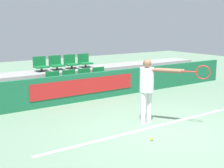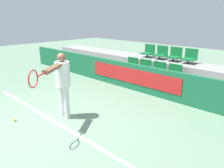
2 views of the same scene
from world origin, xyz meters
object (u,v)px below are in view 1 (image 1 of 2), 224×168
at_px(stadium_chair_0, 54,81).
at_px(stadium_chair_1, 70,79).
at_px(stadium_chair_7, 85,61).
at_px(stadium_chair_5, 56,64).
at_px(stadium_chair_2, 86,77).
at_px(stadium_chair_3, 100,75).
at_px(tennis_player, 150,84).
at_px(stadium_chair_6, 71,62).
at_px(tennis_ball, 152,139).
at_px(stadium_chair_4, 41,65).

bearing_deg(stadium_chair_0, stadium_chair_1, 0.00).
distance_m(stadium_chair_1, stadium_chair_7, 1.64).
distance_m(stadium_chair_0, stadium_chair_1, 0.58).
xyz_separation_m(stadium_chair_0, stadium_chair_5, (0.58, 1.08, 0.39)).
bearing_deg(stadium_chair_7, stadium_chair_2, -118.35).
relative_size(stadium_chair_3, tennis_player, 0.32).
height_order(stadium_chair_3, stadium_chair_6, stadium_chair_6).
bearing_deg(tennis_ball, stadium_chair_7, 74.18).
xyz_separation_m(stadium_chair_4, stadium_chair_7, (1.75, 0.00, 0.00)).
height_order(stadium_chair_4, tennis_ball, stadium_chair_4).
height_order(stadium_chair_1, stadium_chair_2, same).
distance_m(stadium_chair_2, stadium_chair_7, 1.29).
height_order(stadium_chair_1, stadium_chair_5, stadium_chair_5).
bearing_deg(stadium_chair_6, stadium_chair_4, 180.00).
bearing_deg(stadium_chair_0, tennis_player, -76.39).
bearing_deg(tennis_ball, stadium_chair_2, 77.49).
distance_m(stadium_chair_4, tennis_ball, 5.67).
bearing_deg(stadium_chair_4, stadium_chair_7, 0.00).
distance_m(stadium_chair_0, stadium_chair_4, 1.15).
bearing_deg(stadium_chair_2, tennis_ball, -102.51).
distance_m(stadium_chair_1, stadium_chair_3, 1.17).
distance_m(stadium_chair_0, stadium_chair_3, 1.75).
relative_size(stadium_chair_1, stadium_chair_5, 1.00).
bearing_deg(stadium_chair_3, stadium_chair_4, 148.30).
bearing_deg(tennis_player, stadium_chair_3, 41.76).
bearing_deg(stadium_chair_1, stadium_chair_7, 42.82).
xyz_separation_m(stadium_chair_2, stadium_chair_3, (0.58, 0.00, 0.00)).
xyz_separation_m(stadium_chair_4, tennis_ball, (0.17, -5.58, -0.97)).
xyz_separation_m(stadium_chair_5, tennis_ball, (-0.42, -5.58, -0.97)).
xyz_separation_m(stadium_chair_1, stadium_chair_3, (1.17, 0.00, 0.00)).
relative_size(stadium_chair_3, stadium_chair_4, 1.00).
bearing_deg(stadium_chair_3, tennis_player, -103.66).
xyz_separation_m(stadium_chair_0, tennis_ball, (0.17, -4.50, -0.58)).
bearing_deg(stadium_chair_5, tennis_player, -86.46).
xyz_separation_m(stadium_chair_2, tennis_ball, (-1.00, -4.50, -0.58)).
relative_size(stadium_chair_6, stadium_chair_7, 1.00).
height_order(stadium_chair_1, tennis_ball, stadium_chair_1).
bearing_deg(stadium_chair_0, stadium_chair_6, 42.82).
distance_m(tennis_player, tennis_ball, 1.49).
relative_size(stadium_chair_1, stadium_chair_6, 1.00).
height_order(stadium_chair_5, tennis_ball, stadium_chair_5).
relative_size(stadium_chair_2, tennis_ball, 7.68).
height_order(stadium_chair_1, stadium_chair_3, same).
bearing_deg(stadium_chair_3, stadium_chair_6, 118.35).
bearing_deg(stadium_chair_3, stadium_chair_0, 180.00).
relative_size(stadium_chair_2, stadium_chair_3, 1.00).
relative_size(stadium_chair_0, stadium_chair_2, 1.00).
xyz_separation_m(tennis_player, tennis_ball, (-0.71, -0.90, -0.95)).
relative_size(stadium_chair_6, tennis_ball, 7.68).
bearing_deg(stadium_chair_2, stadium_chair_1, 180.00).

